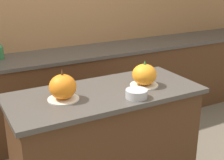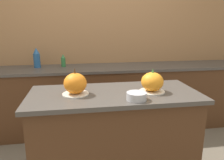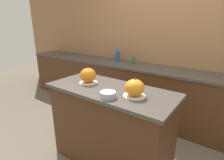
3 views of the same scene
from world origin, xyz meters
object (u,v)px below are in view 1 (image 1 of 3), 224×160
at_px(pumpkin_cake_left, 63,88).
at_px(mixing_bowl, 136,94).
at_px(bottle_short, 0,51).
at_px(pumpkin_cake_right, 144,75).

distance_m(pumpkin_cake_left, mixing_bowl, 0.49).
bearing_deg(mixing_bowl, pumpkin_cake_left, 155.30).
bearing_deg(pumpkin_cake_left, bottle_short, 97.12).
bearing_deg(pumpkin_cake_left, mixing_bowl, -24.70).
xyz_separation_m(pumpkin_cake_right, mixing_bowl, (-0.18, -0.17, -0.05)).
bearing_deg(pumpkin_cake_left, pumpkin_cake_right, -2.88).
height_order(pumpkin_cake_left, pumpkin_cake_right, pumpkin_cake_left).
distance_m(pumpkin_cake_left, pumpkin_cake_right, 0.63).
bearing_deg(bottle_short, mixing_bowl, -68.39).
distance_m(bottle_short, mixing_bowl, 1.67).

